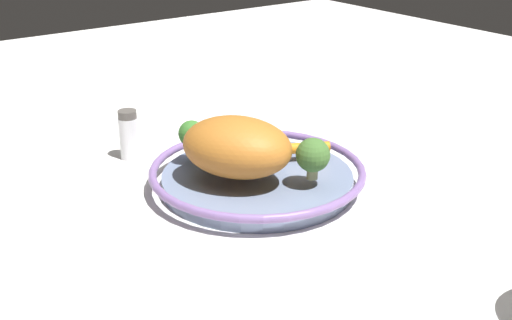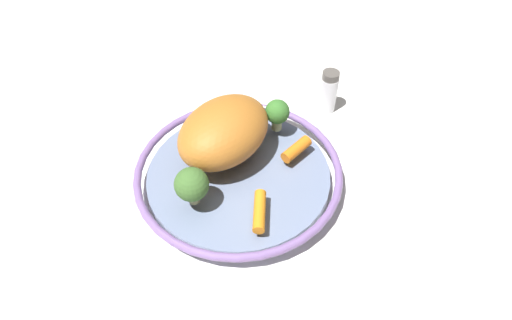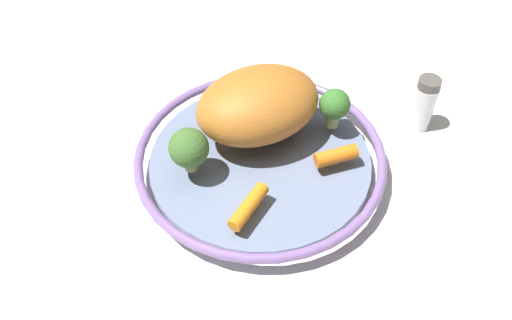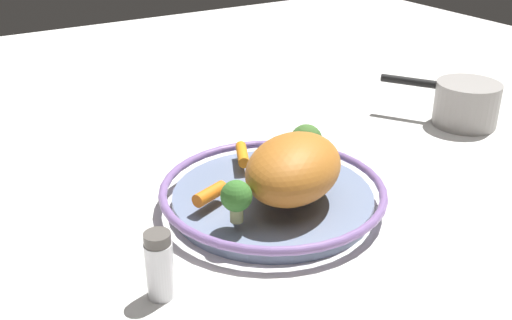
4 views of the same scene
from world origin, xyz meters
name	(u,v)px [view 1 (image 1 of 4)]	position (x,y,z in m)	size (l,w,h in m)	color
ground_plane	(257,187)	(0.00, 0.00, 0.00)	(2.53, 2.53, 0.00)	silver
serving_bowl	(257,176)	(0.00, 0.00, 0.02)	(0.33, 0.33, 0.04)	slate
roast_chicken_piece	(237,147)	(-0.04, -0.01, 0.08)	(0.17, 0.12, 0.09)	#B66A26
baby_carrot_near_rim	(226,140)	(0.01, 0.10, 0.05)	(0.02, 0.02, 0.06)	orange
baby_carrot_center	(309,148)	(0.10, -0.01, 0.04)	(0.02, 0.02, 0.07)	orange
broccoli_floret_edge	(313,156)	(0.04, -0.08, 0.07)	(0.05, 0.05, 0.06)	tan
broccoli_floret_small	(192,135)	(-0.06, 0.09, 0.07)	(0.04, 0.04, 0.06)	#9AA666
salt_shaker	(129,135)	(-0.11, 0.22, 0.04)	(0.03, 0.03, 0.09)	white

